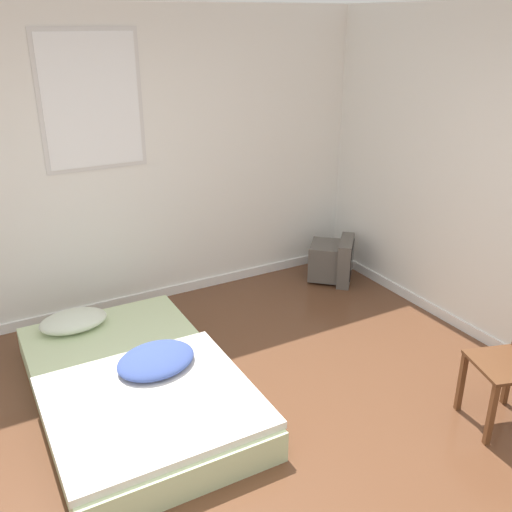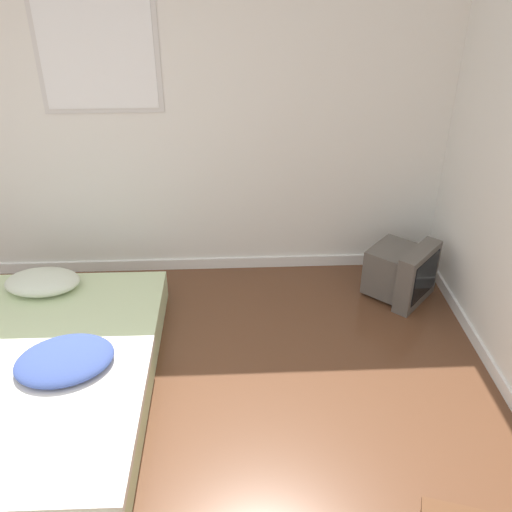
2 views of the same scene
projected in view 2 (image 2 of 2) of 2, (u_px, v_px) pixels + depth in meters
wall_back at (109, 113)px, 4.06m from camera, size 7.37×0.08×2.60m
mattress_bed at (44, 378)px, 3.37m from camera, size 1.28×2.08×0.36m
crt_tv at (402, 272)px, 4.26m from camera, size 0.59×0.59×0.44m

